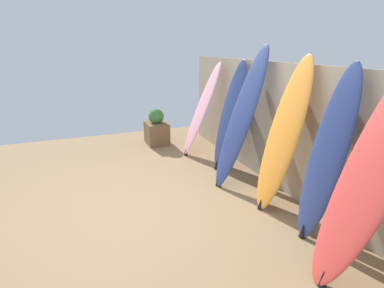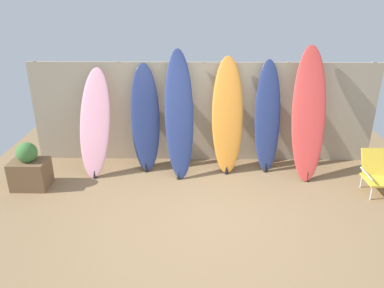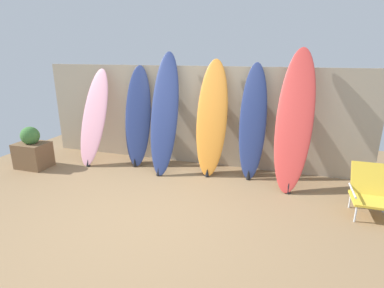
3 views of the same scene
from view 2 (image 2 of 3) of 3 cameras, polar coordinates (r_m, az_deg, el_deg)
ground at (r=5.27m, az=1.82°, el=-11.40°), size 7.68×7.68×0.00m
fence_back at (r=6.70m, az=1.72°, el=4.79°), size 6.08×0.11×1.80m
surfboard_pink_0 at (r=6.47m, az=-14.59°, el=3.05°), size 0.58×0.79×1.74m
surfboard_navy_1 at (r=6.44m, az=-7.12°, el=3.81°), size 0.54×0.58×1.81m
surfboard_navy_2 at (r=6.21m, az=-1.97°, el=4.47°), size 0.55×0.86×2.06m
surfboard_orange_3 at (r=6.35m, az=5.41°, el=4.24°), size 0.53×0.61×1.93m
surfboard_navy_4 at (r=6.48m, az=11.42°, el=3.93°), size 0.44×0.47×1.88m
surfboard_red_5 at (r=6.43m, az=17.35°, el=4.34°), size 0.62×0.90×2.12m
beach_chair at (r=6.50m, az=26.60°, el=-3.82°), size 0.50×0.58×0.63m
planter_box at (r=6.44m, az=-23.49°, el=-3.51°), size 0.56×0.43×0.76m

